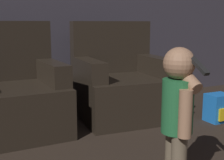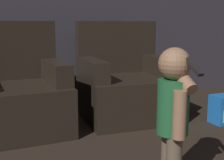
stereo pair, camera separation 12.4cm
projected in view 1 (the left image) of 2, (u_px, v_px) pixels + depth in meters
The scene contains 4 objects.
armchair_left at pixel (11, 96), 2.87m from camera, with size 0.93×0.89×1.02m.
armchair_right at pixel (121, 85), 3.36m from camera, with size 0.98×0.93×1.02m.
person_toddler at pixel (178, 106), 1.86m from camera, with size 0.19×0.34×0.87m.
toy_backpack at pixel (218, 108), 3.21m from camera, with size 0.24×0.21×0.29m.
Camera 1 is at (-1.29, 0.76, 1.00)m, focal length 50.00 mm.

